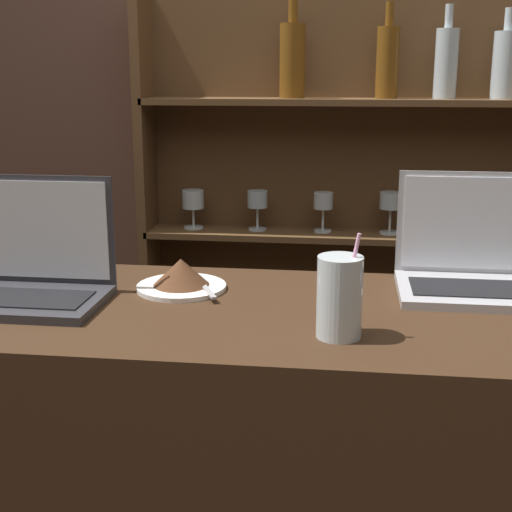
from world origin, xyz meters
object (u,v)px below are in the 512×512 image
at_px(water_glass, 340,297).
at_px(cake_plate, 181,277).
at_px(laptop_far, 480,266).
at_px(laptop_near, 30,273).

bearing_deg(water_glass, cake_plate, 144.83).
bearing_deg(laptop_far, laptop_near, -168.75).
relative_size(laptop_near, laptop_far, 0.92).
bearing_deg(water_glass, laptop_near, 168.12).
distance_m(laptop_near, laptop_far, 0.95).
height_order(laptop_far, water_glass, laptop_far).
bearing_deg(cake_plate, water_glass, -35.17).
bearing_deg(laptop_near, cake_plate, 20.26).
relative_size(laptop_near, cake_plate, 1.65).
bearing_deg(laptop_far, water_glass, -132.82).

